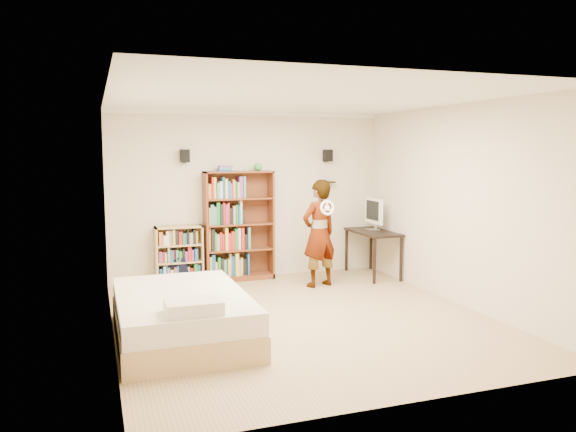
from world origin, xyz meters
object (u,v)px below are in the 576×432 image
object	(u,v)px
low_bookshelf	(179,255)
computer_desk	(373,253)
daybed	(182,310)
person	(319,233)
tall_bookshelf	(239,226)

from	to	relation	value
low_bookshelf	computer_desk	bearing A→B (deg)	-8.83
daybed	person	world-z (taller)	person
tall_bookshelf	low_bookshelf	xyz separation A→B (m)	(-0.96, 0.02, -0.42)
low_bookshelf	person	xyz separation A→B (m)	(2.01, -0.86, 0.37)
daybed	computer_desk	bearing A→B (deg)	31.25
daybed	person	distance (m)	2.97
person	daybed	bearing A→B (deg)	20.40
daybed	person	xyz separation A→B (m)	(2.36, 1.74, 0.50)
daybed	person	size ratio (longest dim) A/B	1.31
computer_desk	low_bookshelf	bearing A→B (deg)	171.17
tall_bookshelf	person	size ratio (longest dim) A/B	1.07
computer_desk	daybed	xyz separation A→B (m)	(-3.48, -2.11, -0.06)
tall_bookshelf	person	world-z (taller)	tall_bookshelf
low_bookshelf	person	bearing A→B (deg)	-23.26
low_bookshelf	computer_desk	xyz separation A→B (m)	(3.13, -0.49, -0.08)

